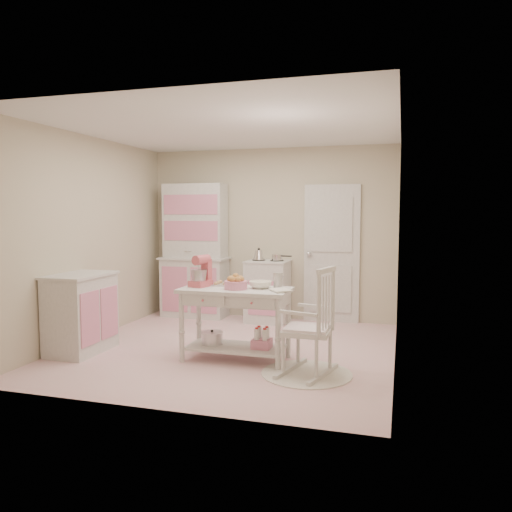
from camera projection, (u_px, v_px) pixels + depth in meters
The scene contains 14 objects.
room_shell at pixel (229, 211), 5.81m from camera, with size 3.84×3.84×2.62m.
door at pixel (332, 254), 7.39m from camera, with size 0.82×0.05×2.04m, color silver.
hutch at pixel (194, 250), 7.78m from camera, with size 1.06×0.50×2.08m, color silver.
stove at pixel (268, 291), 7.45m from camera, with size 0.62×0.57×0.92m, color silver.
base_cabinet at pixel (81, 313), 5.81m from camera, with size 0.54×0.84×0.92m, color silver.
lace_rug at pixel (307, 374), 5.03m from camera, with size 0.92×0.92×0.01m, color white.
rocking_chair at pixel (307, 321), 4.99m from camera, with size 0.48×0.72×1.10m, color silver.
work_table at pixel (236, 324), 5.50m from camera, with size 1.20×0.60×0.80m, color silver.
stand_mixer at pixel (201, 271), 5.58m from camera, with size 0.20×0.28×0.34m, color #CD5662.
cookie_tray at pixel (228, 285), 5.68m from camera, with size 0.34×0.24×0.02m, color silver.
bread_basket at pixel (236, 285), 5.41m from camera, with size 0.25×0.25×0.09m, color pink.
mixing_bowl at pixel (260, 285), 5.46m from camera, with size 0.25×0.25×0.08m, color white.
metal_pitcher at pixel (278, 280), 5.48m from camera, with size 0.10×0.10×0.17m, color silver.
recipe_book at pixel (273, 291), 5.22m from camera, with size 0.18×0.24×0.02m, color white.
Camera 1 is at (1.94, -5.51, 1.63)m, focal length 35.00 mm.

